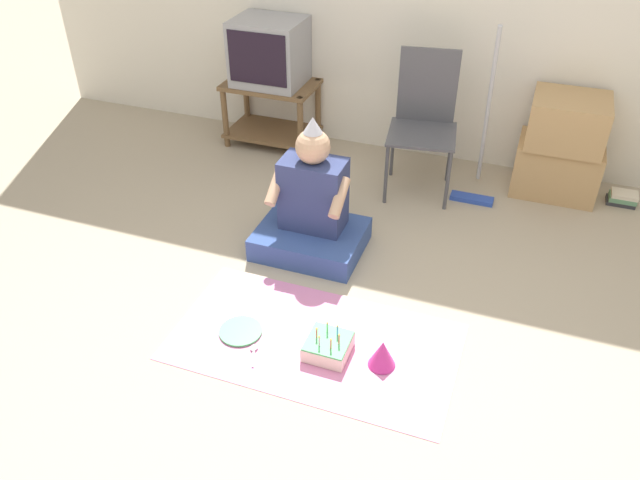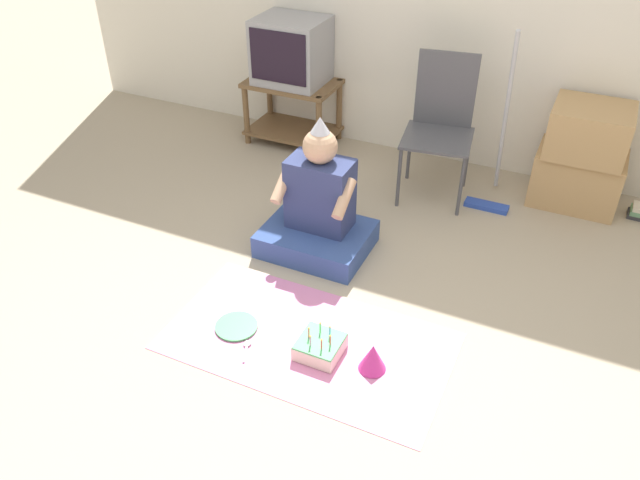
# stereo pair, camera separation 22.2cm
# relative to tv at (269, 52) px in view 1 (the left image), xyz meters

# --- Properties ---
(ground_plane) EXTENTS (16.00, 16.00, 0.00)m
(ground_plane) POSITION_rel_tv_xyz_m (1.23, -2.04, -0.71)
(ground_plane) COLOR tan
(tv_stand) EXTENTS (0.67, 0.43, 0.48)m
(tv_stand) POSITION_rel_tv_xyz_m (-0.00, -0.00, -0.42)
(tv_stand) COLOR brown
(tv_stand) RESTS_ON ground_plane
(tv) EXTENTS (0.49, 0.42, 0.46)m
(tv) POSITION_rel_tv_xyz_m (0.00, 0.00, 0.00)
(tv) COLOR #99999E
(tv) RESTS_ON tv_stand
(folding_chair) EXTENTS (0.49, 0.48, 0.92)m
(folding_chair) POSITION_rel_tv_xyz_m (1.20, -0.26, -0.20)
(folding_chair) COLOR #4C4C51
(folding_chair) RESTS_ON ground_plane
(cardboard_box_stack) EXTENTS (0.54, 0.43, 0.67)m
(cardboard_box_stack) POSITION_rel_tv_xyz_m (2.08, -0.03, -0.38)
(cardboard_box_stack) COLOR tan
(cardboard_box_stack) RESTS_ON ground_plane
(dust_mop) EXTENTS (0.28, 0.33, 1.15)m
(dust_mop) POSITION_rel_tv_xyz_m (1.59, -0.28, -0.38)
(dust_mop) COLOR #2D4CB2
(dust_mop) RESTS_ON ground_plane
(book_pile) EXTENTS (0.18, 0.12, 0.08)m
(book_pile) POSITION_rel_tv_xyz_m (2.52, -0.05, -0.67)
(book_pile) COLOR #333338
(book_pile) RESTS_ON ground_plane
(person_seated) EXTENTS (0.61, 0.49, 0.82)m
(person_seated) POSITION_rel_tv_xyz_m (0.78, -1.20, -0.46)
(person_seated) COLOR #334C8C
(person_seated) RESTS_ON ground_plane
(party_cloth) EXTENTS (1.39, 0.76, 0.01)m
(party_cloth) POSITION_rel_tv_xyz_m (1.07, -1.95, -0.71)
(party_cloth) COLOR pink
(party_cloth) RESTS_ON ground_plane
(birthday_cake) EXTENTS (0.21, 0.21, 0.14)m
(birthday_cake) POSITION_rel_tv_xyz_m (1.16, -2.00, -0.66)
(birthday_cake) COLOR #F4E0C6
(birthday_cake) RESTS_ON party_cloth
(party_hat_blue) EXTENTS (0.13, 0.13, 0.14)m
(party_hat_blue) POSITION_rel_tv_xyz_m (1.42, -1.98, -0.63)
(party_hat_blue) COLOR #CC338C
(party_hat_blue) RESTS_ON party_cloth
(paper_plate) EXTENTS (0.22, 0.22, 0.01)m
(paper_plate) POSITION_rel_tv_xyz_m (0.70, -2.01, -0.70)
(paper_plate) COLOR #4CB266
(paper_plate) RESTS_ON party_cloth
(plastic_spoon_near) EXTENTS (0.07, 0.14, 0.01)m
(plastic_spoon_near) POSITION_rel_tv_xyz_m (0.82, -2.11, -0.70)
(plastic_spoon_near) COLOR white
(plastic_spoon_near) RESTS_ON party_cloth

